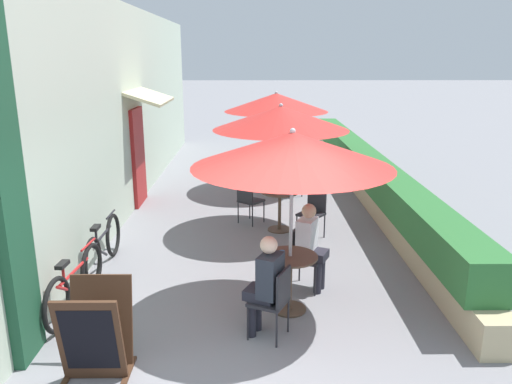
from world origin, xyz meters
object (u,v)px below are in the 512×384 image
object	(u,v)px
cafe_chair_mid_left	(249,198)
coffee_cup_far	(272,158)
patio_umbrella_near	(292,150)
bicycle_second	(103,246)
coffee_cup_near	(282,254)
patio_table_far	(275,169)
seated_patron_near_right	(310,243)
cafe_chair_far_right	(294,174)
patio_umbrella_mid	(281,118)
bicycle_leaning	(75,284)
patio_table_near	(290,273)
cafe_chair_near_right	(303,253)
seated_patron_near_left	(266,282)
coffee_cup_mid	(275,189)
cafe_chair_far_left	(258,164)
patio_table_mid	(280,204)
cafe_chair_near_left	(275,297)
menu_board	(96,331)
patio_umbrella_far	(276,102)
cafe_chair_mid_right	(313,210)

from	to	relation	value
cafe_chair_mid_left	coffee_cup_far	bearing A→B (deg)	116.35
patio_umbrella_near	bicycle_second	distance (m)	3.53
coffee_cup_near	patio_table_far	distance (m)	6.06
seated_patron_near_right	cafe_chair_far_right	bearing A→B (deg)	-156.78
patio_umbrella_near	seated_patron_near_right	xyz separation A→B (m)	(0.33, 0.61, -1.43)
patio_umbrella_mid	patio_table_far	world-z (taller)	patio_umbrella_mid
bicycle_leaning	bicycle_second	world-z (taller)	bicycle_second
patio_table_near	patio_umbrella_mid	bearing A→B (deg)	89.29
cafe_chair_near_right	coffee_cup_far	bearing A→B (deg)	-152.39
seated_patron_near_left	coffee_cup_far	world-z (taller)	seated_patron_near_left
coffee_cup_mid	cafe_chair_far_left	distance (m)	3.52
cafe_chair_near_right	coffee_cup_far	world-z (taller)	cafe_chair_near_right
patio_table_near	cafe_chair_mid_left	size ratio (longest dim) A/B	0.87
patio_umbrella_mid	seated_patron_near_left	bearing A→B (deg)	-95.70
coffee_cup_near	cafe_chair_far_right	bearing A→B (deg)	83.59
patio_umbrella_mid	patio_table_mid	bearing A→B (deg)	0.00
patio_umbrella_mid	bicycle_second	xyz separation A→B (m)	(-2.80, -1.73, -1.75)
cafe_chair_far_left	patio_table_near	bearing A→B (deg)	-27.33
seated_patron_near_left	coffee_cup_near	bearing A→B (deg)	3.65
cafe_chair_near_left	bicycle_second	world-z (taller)	cafe_chair_near_left
cafe_chair_mid_left	patio_table_far	world-z (taller)	cafe_chair_mid_left
cafe_chair_mid_left	patio_table_mid	bearing A→B (deg)	6.33
patio_umbrella_near	seated_patron_near_left	size ratio (longest dim) A/B	1.96
bicycle_second	seated_patron_near_left	bearing A→B (deg)	-38.21
cafe_chair_near_right	cafe_chair_far_left	xyz separation A→B (m)	(-0.54, 5.89, 0.00)
coffee_cup_far	cafe_chair_near_right	bearing A→B (deg)	-87.77
seated_patron_near_left	menu_board	bearing A→B (deg)	136.68
patio_table_near	patio_table_mid	distance (m)	3.05
patio_table_near	seated_patron_near_right	world-z (taller)	seated_patron_near_right
patio_umbrella_mid	bicycle_leaning	distance (m)	4.46
cafe_chair_mid_left	bicycle_second	bearing A→B (deg)	-97.54
coffee_cup_near	cafe_chair_mid_left	bearing A→B (deg)	97.17
coffee_cup_mid	bicycle_second	xyz separation A→B (m)	(-2.71, -1.72, -0.44)
patio_table_far	cafe_chair_far_left	bearing A→B (deg)	126.41
coffee_cup_near	patio_table_mid	distance (m)	3.12
seated_patron_near_right	patio_umbrella_far	distance (m)	5.57
patio_table_mid	bicycle_second	xyz separation A→B (m)	(-2.80, -1.73, -0.15)
patio_umbrella_mid	menu_board	world-z (taller)	patio_umbrella_mid
patio_umbrella_near	bicycle_leaning	xyz separation A→B (m)	(-2.76, 0.05, -1.76)
patio_table_near	cafe_chair_mid_left	world-z (taller)	cafe_chair_mid_left
seated_patron_near_right	cafe_chair_far_right	xyz separation A→B (m)	(0.18, 4.82, -0.17)
cafe_chair_mid_right	cafe_chair_far_right	xyz separation A→B (m)	(-0.11, 2.76, 0.00)
seated_patron_near_right	patio_umbrella_far	xyz separation A→B (m)	(-0.23, 5.38, 1.43)
cafe_chair_far_right	seated_patron_near_right	bearing A→B (deg)	147.77
cafe_chair_mid_left	cafe_chair_mid_right	xyz separation A→B (m)	(1.17, -0.75, 0.00)
seated_patron_near_left	coffee_cup_far	xyz separation A→B (m)	(0.35, 6.55, 0.12)
cafe_chair_near_left	patio_umbrella_far	distance (m)	6.84
coffee_cup_far	bicycle_leaning	size ratio (longest dim) A/B	0.05
patio_umbrella_mid	bicycle_leaning	xyz separation A→B (m)	(-2.80, -2.99, -1.76)
coffee_cup_near	bicycle_second	xyz separation A→B (m)	(-2.65, 1.38, -0.44)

